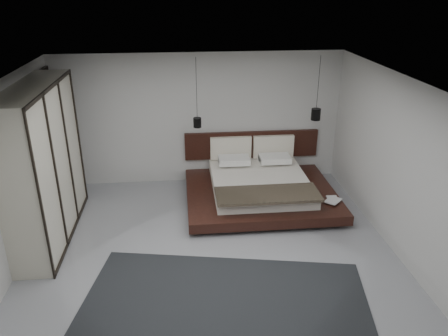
{
  "coord_description": "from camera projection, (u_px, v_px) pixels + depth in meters",
  "views": [
    {
      "loc": [
        -0.4,
        -5.92,
        4.11
      ],
      "look_at": [
        0.33,
        1.2,
        1.03
      ],
      "focal_mm": 35.0,
      "sensor_mm": 36.0,
      "label": 1
    }
  ],
  "objects": [
    {
      "name": "floor",
      "position": [
        211.0,
        256.0,
        7.08
      ],
      "size": [
        6.0,
        6.0,
        0.0
      ],
      "primitive_type": "plane",
      "color": "gray",
      "rests_on": "ground"
    },
    {
      "name": "ceiling",
      "position": [
        209.0,
        85.0,
        5.97
      ],
      "size": [
        6.0,
        6.0,
        0.0
      ],
      "primitive_type": "plane",
      "rotation": [
        3.14,
        0.0,
        0.0
      ],
      "color": "white",
      "rests_on": "wall_back"
    },
    {
      "name": "wall_back",
      "position": [
        200.0,
        119.0,
        9.26
      ],
      "size": [
        6.0,
        0.0,
        6.0
      ],
      "primitive_type": "plane",
      "rotation": [
        1.57,
        0.0,
        0.0
      ],
      "color": "#B8B8B6",
      "rests_on": "floor"
    },
    {
      "name": "wall_front",
      "position": [
        236.0,
        321.0,
        3.78
      ],
      "size": [
        6.0,
        0.0,
        6.0
      ],
      "primitive_type": "plane",
      "rotation": [
        -1.57,
        0.0,
        0.0
      ],
      "color": "#B8B8B6",
      "rests_on": "floor"
    },
    {
      "name": "wall_left",
      "position": [
        2.0,
        187.0,
        6.24
      ],
      "size": [
        0.0,
        6.0,
        6.0
      ],
      "primitive_type": "plane",
      "rotation": [
        1.57,
        0.0,
        1.57
      ],
      "color": "#B8B8B6",
      "rests_on": "floor"
    },
    {
      "name": "wall_right",
      "position": [
        402.0,
        170.0,
        6.8
      ],
      "size": [
        0.0,
        6.0,
        6.0
      ],
      "primitive_type": "plane",
      "rotation": [
        1.57,
        0.0,
        -1.57
      ],
      "color": "#B8B8B6",
      "rests_on": "floor"
    },
    {
      "name": "lattice_screen",
      "position": [
        51.0,
        137.0,
        8.53
      ],
      "size": [
        0.05,
        0.9,
        2.6
      ],
      "primitive_type": "cube",
      "color": "black",
      "rests_on": "floor"
    },
    {
      "name": "bed",
      "position": [
        259.0,
        186.0,
        8.8
      ],
      "size": [
        2.92,
        2.45,
        1.1
      ],
      "color": "black",
      "rests_on": "floor"
    },
    {
      "name": "book_lower",
      "position": [
        328.0,
        199.0,
        8.3
      ],
      "size": [
        0.21,
        0.28,
        0.03
      ],
      "primitive_type": "imported",
      "rotation": [
        0.0,
        0.0,
        -0.04
      ],
      "color": "#99724C",
      "rests_on": "bed"
    },
    {
      "name": "book_upper",
      "position": [
        327.0,
        199.0,
        8.26
      ],
      "size": [
        0.4,
        0.4,
        0.02
      ],
      "primitive_type": "imported",
      "rotation": [
        0.0,
        0.0,
        -0.78
      ],
      "color": "#99724C",
      "rests_on": "book_lower"
    },
    {
      "name": "pendant_left",
      "position": [
        197.0,
        122.0,
        8.63
      ],
      "size": [
        0.16,
        0.16,
        1.37
      ],
      "color": "black",
      "rests_on": "ceiling"
    },
    {
      "name": "pendant_right",
      "position": [
        316.0,
        114.0,
        8.82
      ],
      "size": [
        0.19,
        0.19,
        1.29
      ],
      "color": "black",
      "rests_on": "ceiling"
    },
    {
      "name": "wardrobe",
      "position": [
        43.0,
        165.0,
        7.2
      ],
      "size": [
        0.63,
        2.68,
        2.63
      ],
      "color": "beige",
      "rests_on": "floor"
    },
    {
      "name": "rug",
      "position": [
        223.0,
        321.0,
        5.72
      ],
      "size": [
        4.39,
        3.49,
        0.02
      ],
      "primitive_type": "cube",
      "rotation": [
        0.0,
        0.0,
        -0.19
      ],
      "color": "black",
      "rests_on": "floor"
    }
  ]
}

